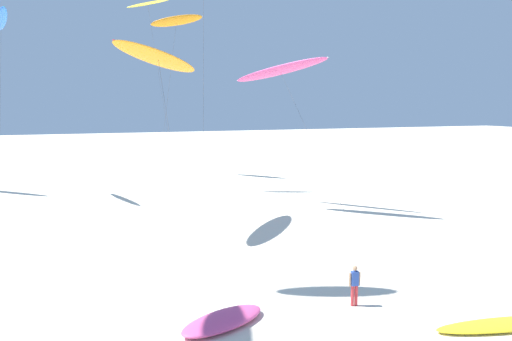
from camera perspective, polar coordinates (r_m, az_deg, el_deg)
The scene contains 8 objects.
flying_kite_1 at distance 33.50m, azimuth -11.23°, elevation 12.63°, with size 7.40×9.58×12.31m.
flying_kite_3 at distance 49.02m, azimuth -27.39°, elevation 15.26°, with size 2.21×6.84×16.39m.
flying_kite_4 at distance 48.30m, azimuth -9.19°, elevation 16.72°, with size 5.37×4.78×16.86m.
flying_kite_6 at distance 40.02m, azimuth 2.78°, elevation 11.53°, with size 5.67×11.70×12.22m.
flying_kite_8 at distance 59.78m, azimuth -12.41°, elevation 18.32°, with size 4.81×10.21×20.01m.
grounded_kite_0 at distance 19.54m, azimuth -3.84°, elevation -16.89°, with size 4.04×2.92×0.41m.
grounded_kite_1 at distance 21.60m, azimuth 27.17°, elevation -15.52°, with size 6.04×2.22×0.25m.
person_near_right at distance 21.34m, azimuth 11.32°, elevation -12.71°, with size 0.51×0.24×1.73m.
Camera 1 is at (-4.44, 1.43, 8.33)m, focal length 34.61 mm.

